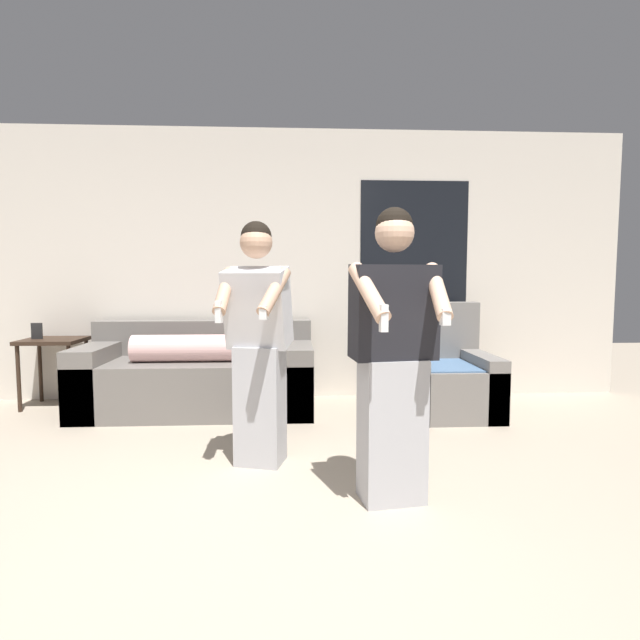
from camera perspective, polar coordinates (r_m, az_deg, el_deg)
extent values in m
plane|color=tan|center=(2.34, -6.06, -26.65)|extent=(14.00, 14.00, 0.00)
cube|color=silver|center=(5.11, -4.39, 6.26)|extent=(7.00, 0.06, 2.70)
cube|color=black|center=(5.23, 10.71, 8.35)|extent=(1.10, 0.01, 1.30)
cube|color=slate|center=(4.75, -13.71, -7.24)|extent=(2.09, 0.92, 0.48)
cube|color=slate|center=(5.02, -13.07, -1.89)|extent=(2.09, 0.22, 0.33)
cube|color=slate|center=(4.98, -24.05, -6.14)|extent=(0.28, 0.92, 0.62)
cube|color=slate|center=(4.65, -2.66, -6.48)|extent=(0.28, 0.92, 0.62)
cylinder|color=beige|center=(4.57, -14.07, -3.13)|extent=(1.10, 0.24, 0.24)
cube|color=slate|center=(4.70, 13.88, -7.60)|extent=(0.84, 0.91, 0.44)
cube|color=slate|center=(4.96, 12.80, -1.15)|extent=(0.84, 0.20, 0.55)
cube|color=slate|center=(4.60, 9.91, -7.16)|extent=(0.18, 0.91, 0.54)
cube|color=slate|center=(4.80, 17.72, -6.83)|extent=(0.18, 0.91, 0.54)
cube|color=slate|center=(4.61, 14.11, -4.97)|extent=(0.72, 0.73, 0.01)
cube|color=#332319|center=(5.35, -28.22, -2.09)|extent=(0.53, 0.47, 0.04)
cylinder|color=#332319|center=(5.33, -31.19, -5.77)|extent=(0.04, 0.04, 0.61)
cylinder|color=#332319|center=(5.13, -26.70, -5.97)|extent=(0.04, 0.04, 0.61)
cylinder|color=#332319|center=(5.67, -29.33, -5.08)|extent=(0.04, 0.04, 0.61)
cylinder|color=#332319|center=(5.48, -25.06, -5.23)|extent=(0.04, 0.04, 0.61)
cube|color=black|center=(5.38, -29.63, -1.20)|extent=(0.10, 0.02, 0.17)
cube|color=#B2B2B7|center=(3.35, -6.83, -9.58)|extent=(0.35, 0.31, 0.78)
cube|color=silver|center=(3.22, -7.13, 1.39)|extent=(0.46, 0.41, 0.54)
sphere|color=tan|center=(3.20, -7.31, 8.80)|extent=(0.21, 0.21, 0.21)
sphere|color=black|center=(3.22, -7.31, 9.43)|extent=(0.20, 0.20, 0.20)
cylinder|color=tan|center=(3.13, -10.86, 3.28)|extent=(0.11, 0.36, 0.30)
cube|color=white|center=(2.99, -11.50, 0.92)|extent=(0.04, 0.04, 0.13)
cylinder|color=tan|center=(3.02, -5.16, 3.29)|extent=(0.22, 0.36, 0.30)
cube|color=white|center=(2.89, -6.48, 0.86)|extent=(0.05, 0.05, 0.08)
cube|color=#B2B2B7|center=(2.82, 8.20, -12.28)|extent=(0.37, 0.29, 0.79)
cube|color=black|center=(2.70, 8.39, 0.93)|extent=(0.48, 0.30, 0.51)
sphere|color=#DBAD8E|center=(2.70, 8.51, 9.83)|extent=(0.21, 0.21, 0.21)
sphere|color=black|center=(2.71, 8.48, 10.58)|extent=(0.20, 0.20, 0.20)
cylinder|color=#DBAD8E|center=(2.49, 5.60, 3.23)|extent=(0.19, 0.36, 0.30)
cube|color=white|center=(2.37, 7.29, 0.21)|extent=(0.04, 0.04, 0.13)
cylinder|color=#DBAD8E|center=(2.62, 13.32, 3.20)|extent=(0.09, 0.36, 0.30)
cube|color=white|center=(2.48, 14.13, 0.32)|extent=(0.05, 0.04, 0.08)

